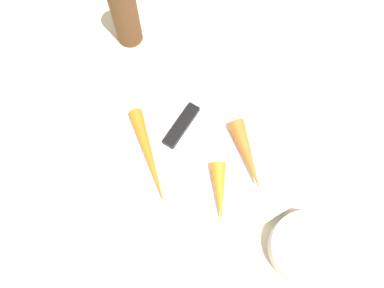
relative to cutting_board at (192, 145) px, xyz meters
name	(u,v)px	position (x,y,z in m)	size (l,w,h in m)	color
ground_plane	(192,146)	(0.00, 0.00, -0.01)	(1.40, 1.40, 0.00)	#C6B793
cutting_board	(192,145)	(0.00, 0.00, 0.00)	(0.36, 0.26, 0.01)	white
knife	(184,121)	(0.04, -0.01, 0.01)	(0.11, 0.19, 0.01)	#B7B7BC
carrot_shortest	(220,193)	(-0.10, 0.01, 0.02)	(0.03, 0.03, 0.10)	orange
carrot_longest	(149,157)	(0.01, 0.08, 0.02)	(0.03, 0.03, 0.18)	orange
carrot_medium	(248,156)	(-0.07, -0.07, 0.02)	(0.03, 0.03, 0.13)	orange
small_bowl	(305,248)	(-0.24, -0.07, 0.01)	(0.11, 0.11, 0.04)	silver
pepper_grinder	(125,13)	(0.27, -0.01, 0.07)	(0.05, 0.05, 0.15)	brown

